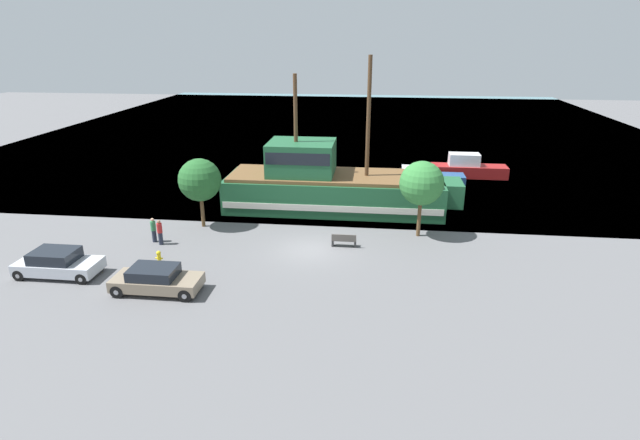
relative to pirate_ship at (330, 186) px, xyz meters
The scene contains 13 objects.
ground_plane 7.96m from the pirate_ship, 93.41° to the right, with size 160.00×160.00×0.00m, color #5B5B5E.
water_surface 36.30m from the pirate_ship, 90.73° to the left, with size 80.00×80.00×0.00m, color slate.
pirate_ship is the anchor object (origin of this frame).
moored_boat_dockside 10.99m from the pirate_ship, 47.07° to the left, with size 6.99×1.87×1.38m.
moored_boat_outer 15.63m from the pirate_ship, 41.67° to the left, with size 6.75×1.84×2.14m.
parked_car_curb_front 15.75m from the pirate_ship, 118.36° to the right, with size 4.41×1.88×1.35m.
parked_car_curb_mid 18.53m from the pirate_ship, 136.90° to the right, with size 4.37×1.97×1.44m.
fire_hydrant 13.81m from the pirate_ship, 129.51° to the right, with size 0.42×0.25×0.76m.
bench_promenade_east 7.35m from the pirate_ship, 77.74° to the right, with size 1.50×0.45×0.85m.
pedestrian_walking_near 12.64m from the pirate_ship, 140.86° to the right, with size 0.32×0.32×1.60m.
pedestrian_walking_far 12.88m from the pirate_ship, 143.68° to the right, with size 0.32×0.32×1.58m.
tree_row_east 9.52m from the pirate_ship, 150.55° to the right, with size 2.82×2.82×4.67m.
tree_row_mideast 7.96m from the pirate_ship, 37.32° to the right, with size 2.78×2.78×4.92m.
Camera 1 is at (3.72, -27.43, 12.21)m, focal length 28.00 mm.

